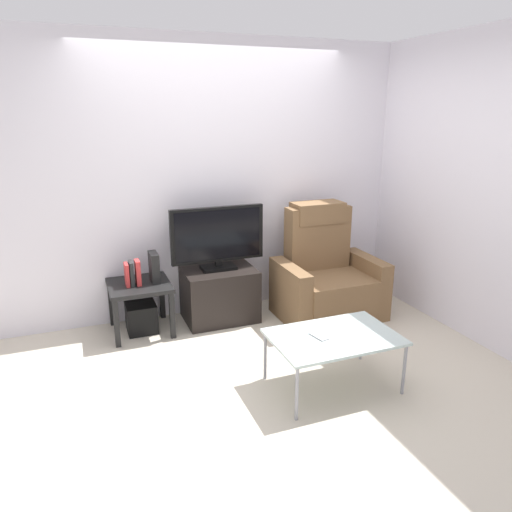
# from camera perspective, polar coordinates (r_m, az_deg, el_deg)

# --- Properties ---
(ground_plane) EXTENTS (6.40, 6.40, 0.00)m
(ground_plane) POSITION_cam_1_polar(r_m,az_deg,el_deg) (4.11, 0.45, -11.54)
(ground_plane) COLOR beige
(wall_back) EXTENTS (6.40, 0.06, 2.60)m
(wall_back) POSITION_cam_1_polar(r_m,az_deg,el_deg) (4.73, -4.64, 8.86)
(wall_back) COLOR silver
(wall_back) RESTS_ON ground
(wall_side) EXTENTS (0.06, 4.48, 2.60)m
(wall_side) POSITION_cam_1_polar(r_m,az_deg,el_deg) (4.70, 22.54, 7.59)
(wall_side) COLOR silver
(wall_side) RESTS_ON ground
(tv_stand) EXTENTS (0.67, 0.50, 0.50)m
(tv_stand) POSITION_cam_1_polar(r_m,az_deg,el_deg) (4.68, -4.29, -4.50)
(tv_stand) COLOR black
(tv_stand) RESTS_ON ground
(television) EXTENTS (0.88, 0.20, 0.60)m
(television) POSITION_cam_1_polar(r_m,az_deg,el_deg) (4.52, -4.52, 2.26)
(television) COLOR black
(television) RESTS_ON tv_stand
(recliner_armchair) EXTENTS (0.98, 0.78, 1.08)m
(recliner_armchair) POSITION_cam_1_polar(r_m,az_deg,el_deg) (4.81, 8.19, -2.51)
(recliner_armchair) COLOR brown
(recliner_armchair) RESTS_ON ground
(side_table) EXTENTS (0.54, 0.54, 0.46)m
(side_table) POSITION_cam_1_polar(r_m,az_deg,el_deg) (4.49, -13.51, -4.04)
(side_table) COLOR black
(side_table) RESTS_ON ground
(subwoofer_box) EXTENTS (0.26, 0.26, 0.26)m
(subwoofer_box) POSITION_cam_1_polar(r_m,az_deg,el_deg) (4.58, -13.29, -7.04)
(subwoofer_box) COLOR black
(subwoofer_box) RESTS_ON ground
(book_leftmost) EXTENTS (0.03, 0.13, 0.20)m
(book_leftmost) POSITION_cam_1_polar(r_m,az_deg,el_deg) (4.40, -14.91, -2.14)
(book_leftmost) COLOR red
(book_leftmost) RESTS_ON side_table
(book_middle) EXTENTS (0.03, 0.12, 0.22)m
(book_middle) POSITION_cam_1_polar(r_m,az_deg,el_deg) (4.40, -14.41, -2.01)
(book_middle) COLOR #262626
(book_middle) RESTS_ON side_table
(book_rightmost) EXTENTS (0.04, 0.12, 0.22)m
(book_rightmost) POSITION_cam_1_polar(r_m,az_deg,el_deg) (4.41, -13.69, -1.89)
(book_rightmost) COLOR red
(book_rightmost) RESTS_ON side_table
(game_console) EXTENTS (0.07, 0.20, 0.27)m
(game_console) POSITION_cam_1_polar(r_m,az_deg,el_deg) (4.45, -11.86, -1.29)
(game_console) COLOR black
(game_console) RESTS_ON side_table
(coffee_table) EXTENTS (0.90, 0.60, 0.41)m
(coffee_table) POSITION_cam_1_polar(r_m,az_deg,el_deg) (3.56, 9.13, -9.57)
(coffee_table) COLOR #B2C6C1
(coffee_table) RESTS_ON ground
(cell_phone) EXTENTS (0.10, 0.16, 0.01)m
(cell_phone) POSITION_cam_1_polar(r_m,az_deg,el_deg) (3.52, 7.40, -9.30)
(cell_phone) COLOR #B7B7BC
(cell_phone) RESTS_ON coffee_table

